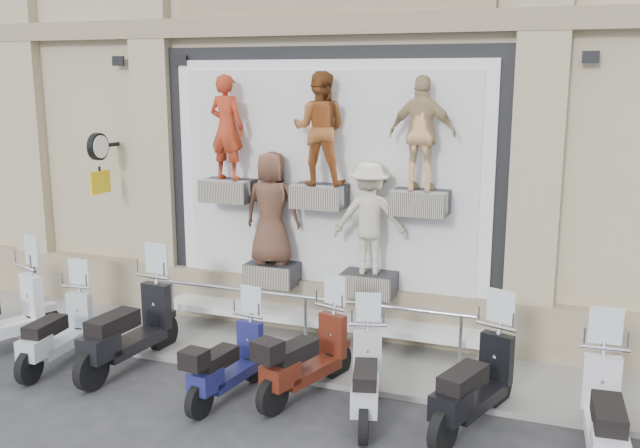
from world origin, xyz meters
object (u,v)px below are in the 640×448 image
Objects in this scene: scooter_g at (366,363)px; scooter_i at (607,398)px; scooter_e at (228,349)px; scooter_d at (128,312)px; scooter_c at (57,318)px; scooter_f at (307,342)px; scooter_h at (475,367)px; guard_rail at (306,325)px; clock_sign_bracket at (99,155)px.

scooter_i reaches higher than scooter_g.
scooter_g reaches higher than scooter_e.
scooter_g is at bearing 172.08° from scooter_i.
scooter_d is at bearing 176.31° from scooter_e.
scooter_c is 0.96× the size of scooter_f.
scooter_f is 2.17m from scooter_h.
scooter_g is at bearing -1.10° from scooter_f.
guard_rail is 2.84× the size of scooter_c.
clock_sign_bracket is at bearing 104.85° from scooter_c.
scooter_e is (3.52, -2.20, -2.11)m from clock_sign_bracket.
scooter_h is (6.60, -1.89, -2.02)m from clock_sign_bracket.
scooter_d is at bearing -147.12° from guard_rail.
clock_sign_bracket is at bearing 173.16° from guard_rail.
scooter_i is at bearing -18.97° from scooter_g.
scooter_h is at bearing -7.15° from scooter_g.
guard_rail is at bearing 129.60° from scooter_f.
scooter_c is at bearing -174.46° from scooter_e.
scooter_g is at bearing 11.57° from scooter_e.
clock_sign_bracket is 0.57× the size of scooter_c.
scooter_d is at bearing 161.52° from scooter_g.
scooter_c is at bearing 174.87° from scooter_i.
scooter_c is (0.73, -2.11, -2.08)m from clock_sign_bracket.
scooter_c is 1.05× the size of scooter_e.
scooter_d is 6.28m from scooter_i.
scooter_h is at bearing 4.56° from scooter_d.
scooter_f is (0.92, 0.43, 0.06)m from scooter_e.
scooter_d is 1.07× the size of scooter_i.
scooter_c reaches higher than scooter_e.
scooter_c is 3.73m from scooter_f.
scooter_e is 4.51m from scooter_i.
scooter_c is 1.07m from scooter_d.
scooter_c is (-3.17, -1.64, 0.26)m from guard_rail.
scooter_c is at bearing -70.92° from clock_sign_bracket.
clock_sign_bracket is 0.60× the size of scooter_e.
scooter_f is at bearing 6.71° from scooter_d.
guard_rail is 3.07m from scooter_h.
clock_sign_bracket is 0.55× the size of scooter_f.
scooter_f is 0.94m from scooter_g.
scooter_c is at bearing -159.49° from scooter_h.
clock_sign_bracket is 0.53× the size of scooter_h.
scooter_i is at bearing 4.19° from scooter_h.
scooter_g is (0.89, -0.29, -0.04)m from scooter_f.
clock_sign_bracket is 3.05m from scooter_c.
scooter_i is (4.13, -1.78, 0.33)m from guard_rail.
scooter_h is 0.99× the size of scooter_i.
scooter_d is at bearing -46.50° from clock_sign_bracket.
scooter_h is (1.27, 0.18, 0.08)m from scooter_g.
guard_rail is 3.58m from scooter_c.
clock_sign_bracket is 8.58m from scooter_i.
scooter_e is (1.76, -0.35, -0.16)m from scooter_d.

